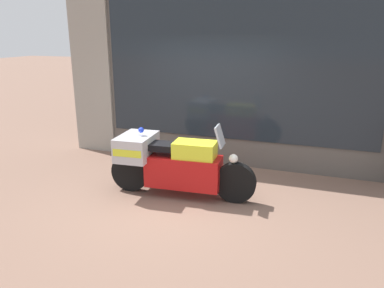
{
  "coord_description": "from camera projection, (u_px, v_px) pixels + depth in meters",
  "views": [
    {
      "loc": [
        2.02,
        -5.09,
        2.54
      ],
      "look_at": [
        -0.01,
        0.6,
        0.73
      ],
      "focal_mm": 35.0,
      "sensor_mm": 36.0,
      "label": 1
    }
  ],
  "objects": [
    {
      "name": "ground_plane",
      "position": [
        180.0,
        198.0,
        5.97
      ],
      "size": [
        60.0,
        60.0,
        0.0
      ],
      "primitive_type": "plane",
      "color": "#7A5B4C"
    },
    {
      "name": "shop_building",
      "position": [
        196.0,
        68.0,
        7.38
      ],
      "size": [
        6.35,
        0.55,
        3.71
      ],
      "color": "#56514C",
      "rests_on": "ground"
    },
    {
      "name": "window_display",
      "position": [
        234.0,
        139.0,
        7.54
      ],
      "size": [
        4.98,
        0.3,
        2.05
      ],
      "color": "slate",
      "rests_on": "ground"
    },
    {
      "name": "paramedic_motorcycle",
      "position": [
        171.0,
        162.0,
        5.96
      ],
      "size": [
        2.39,
        0.81,
        1.2
      ],
      "rotation": [
        0.0,
        0.0,
        0.08
      ],
      "color": "black",
      "rests_on": "ground"
    }
  ]
}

